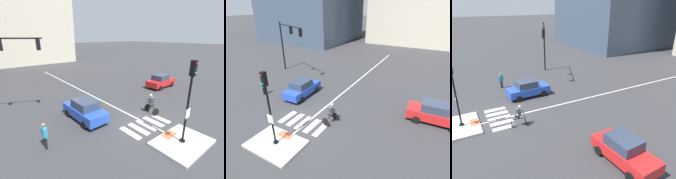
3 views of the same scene
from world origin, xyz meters
The scene contains 16 objects.
ground_plane centered at (0.00, 0.00, 0.00)m, with size 300.00×300.00×0.00m, color #333335.
traffic_island centered at (0.00, -2.87, 0.07)m, with size 3.58×2.49×0.15m, color #B2AFA8.
tactile_pad_front centered at (0.00, -1.98, 0.15)m, with size 1.10×0.60×0.01m, color #DB5B38.
signal_pole centered at (0.00, -2.88, 3.10)m, with size 0.44×0.38×4.91m.
crosswalk_stripe_a centered at (-1.65, -0.09, 0.00)m, with size 0.44×1.80×0.01m, color silver.
crosswalk_stripe_b centered at (-0.82, -0.09, 0.00)m, with size 0.44×1.80×0.01m, color silver.
crosswalk_stripe_c centered at (0.00, -0.09, 0.00)m, with size 0.44×1.80×0.01m, color silver.
crosswalk_stripe_d centered at (0.82, -0.09, 0.00)m, with size 0.44×1.80×0.01m, color silver.
crosswalk_stripe_e centered at (1.65, -0.09, 0.00)m, with size 0.44×1.80×0.01m, color silver.
lane_centre_line centered at (0.21, 10.00, 0.00)m, with size 0.14×28.00×0.01m, color silver.
traffic_light_mast centered at (-8.67, 7.94, 4.49)m, with size 5.87×2.76×6.35m.
building_corner_right centered at (1.45, 41.44, 8.52)m, with size 19.20×18.49×17.00m.
car_blue_westbound_near centered at (-3.05, 3.53, 0.81)m, with size 1.96×4.16×1.64m.
car_red_cross_right centered at (8.78, 5.03, 0.81)m, with size 4.16×1.96×1.64m.
cyclist centered at (1.86, 1.00, 0.87)m, with size 0.89×1.21×1.68m.
pedestrian_at_curb_left centered at (-6.62, 1.80, 0.98)m, with size 0.27×0.54×1.67m.
Camera 2 is at (8.04, -8.84, 8.32)m, focal length 28.90 mm.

